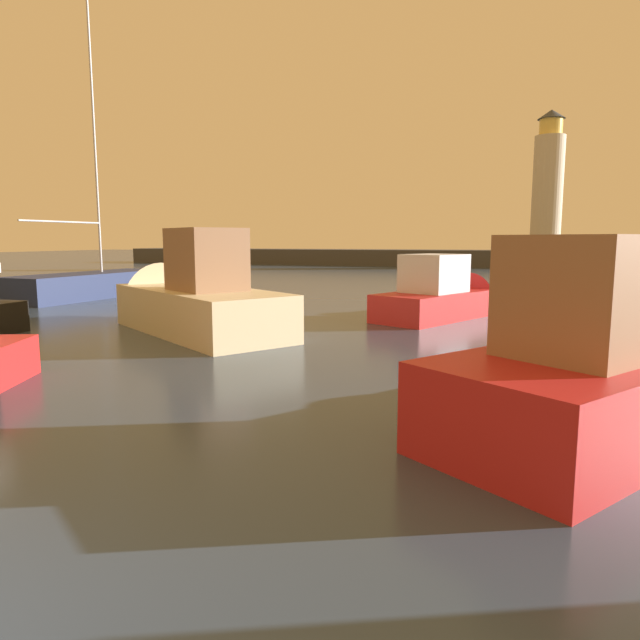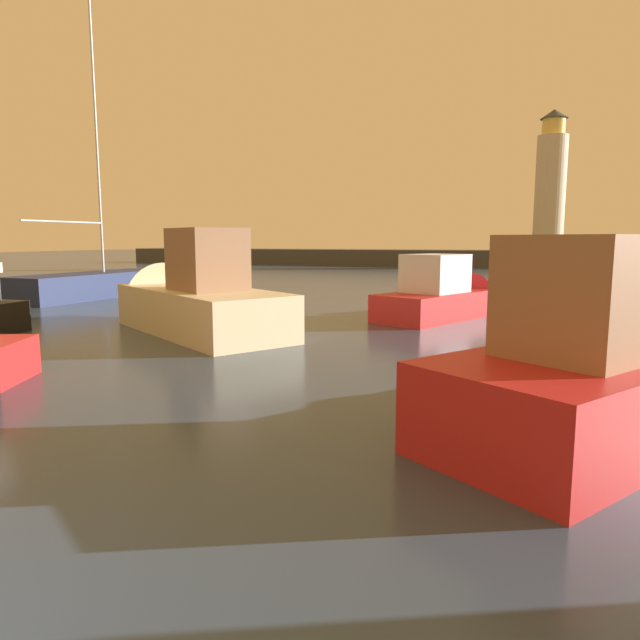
# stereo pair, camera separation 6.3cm
# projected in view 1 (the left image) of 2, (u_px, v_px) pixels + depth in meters

# --- Properties ---
(ground_plane) EXTENTS (220.00, 220.00, 0.00)m
(ground_plane) POSITION_uv_depth(u_px,v_px,m) (426.00, 291.00, 33.37)
(ground_plane) COLOR #2D3D51
(breakwater) EXTENTS (84.18, 5.07, 1.83)m
(breakwater) POSITION_uv_depth(u_px,v_px,m) (467.00, 258.00, 63.13)
(breakwater) COLOR #423F3D
(breakwater) RESTS_ON ground_plane
(lighthouse) EXTENTS (3.06, 3.06, 14.43)m
(lighthouse) POSITION_uv_depth(u_px,v_px,m) (548.00, 185.00, 59.54)
(lighthouse) COLOR beige
(lighthouse) RESTS_ON breakwater
(motorboat_2) EXTENTS (5.15, 7.52, 2.98)m
(motorboat_2) POSITION_uv_depth(u_px,v_px,m) (453.00, 296.00, 22.49)
(motorboat_2) COLOR #B21E1E
(motorboat_2) RESTS_ON ground_plane
(motorboat_4) EXTENTS (9.42, 7.61, 3.95)m
(motorboat_4) POSITION_uv_depth(u_px,v_px,m) (181.00, 300.00, 19.43)
(motorboat_4) COLOR beige
(motorboat_4) RESTS_ON ground_plane
(sailboat_moored) EXTENTS (3.23, 9.14, 15.59)m
(sailboat_moored) POSITION_uv_depth(u_px,v_px,m) (90.00, 284.00, 29.56)
(sailboat_moored) COLOR #1E284C
(sailboat_moored) RESTS_ON ground_plane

